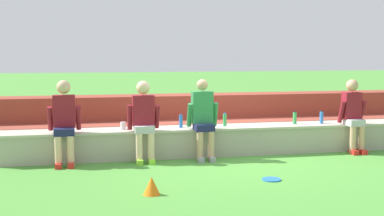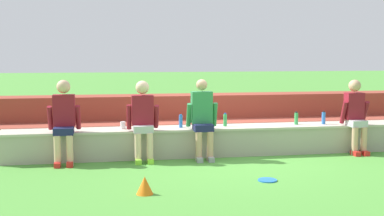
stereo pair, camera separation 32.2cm
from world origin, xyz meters
The scene contains 14 objects.
ground_plane centered at (0.00, 0.00, 0.00)m, with size 80.00×80.00×0.00m, color #4C9338.
stone_seating_wall centered at (0.00, 0.30, 0.27)m, with size 7.95×0.64×0.51m.
brick_bleachers centered at (0.00, 1.68, 0.40)m, with size 11.91×1.39×0.96m.
person_far_left centered at (-2.86, 0.01, 0.75)m, with size 0.53×0.58×1.39m.
person_left_of_center centered at (-1.56, -0.03, 0.74)m, with size 0.54×0.49×1.37m.
person_center centered at (-0.54, -0.04, 0.73)m, with size 0.54×0.51×1.38m.
person_right_of_center centered at (2.31, -0.02, 0.72)m, with size 0.50×0.50×1.35m.
water_bottle_near_right centered at (1.82, 0.25, 0.63)m, with size 0.07×0.07×0.25m.
water_bottle_near_left centered at (-0.87, 0.29, 0.62)m, with size 0.07×0.07×0.24m.
water_bottle_mid_left centered at (1.30, 0.29, 0.62)m, with size 0.07×0.07×0.24m.
water_bottle_mid_right centered at (-0.05, 0.32, 0.62)m, with size 0.07×0.07×0.24m.
plastic_cup_right_end centered at (-1.89, 0.31, 0.57)m, with size 0.09×0.09×0.13m, color white.
frisbee centered at (0.10, -1.67, 0.01)m, with size 0.27×0.27×0.02m, color blue.
sports_cone centered at (-1.70, -2.05, 0.12)m, with size 0.22×0.22×0.24m, color orange.
Camera 2 is at (-2.17, -8.37, 1.82)m, focal length 46.56 mm.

